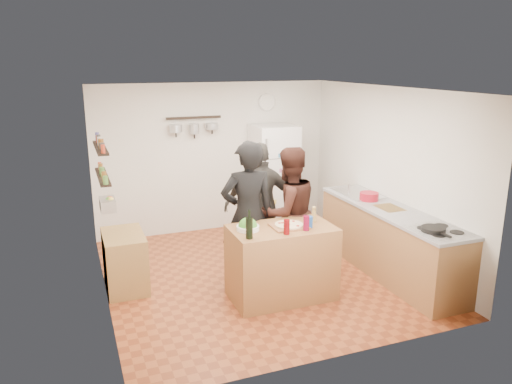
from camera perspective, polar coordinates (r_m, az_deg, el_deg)
name	(u,v)px	position (r m, az deg, el deg)	size (l,w,h in m)	color
room_shell	(249,180)	(6.87, -0.86, 1.38)	(4.20, 4.20, 4.20)	brown
prep_island	(282,262)	(6.17, 2.94, -8.04)	(1.25, 0.72, 0.91)	olive
pizza_board	(289,226)	(6.02, 3.78, -3.92)	(0.42, 0.34, 0.02)	brown
pizza	(289,225)	(6.01, 3.78, -3.75)	(0.34, 0.34, 0.02)	#CDB287
salad_bowl	(248,228)	(5.89, -0.94, -4.12)	(0.27, 0.27, 0.05)	white
wine_bottle	(249,228)	(5.59, -0.77, -4.15)	(0.08, 0.08, 0.24)	black
wine_glass_near	(287,227)	(5.75, 3.52, -4.01)	(0.07, 0.07, 0.17)	#5A070A
wine_glass_far	(306,223)	(5.89, 5.76, -3.56)	(0.07, 0.07, 0.18)	maroon
pepper_mill	(314,216)	(6.21, 6.63, -2.70)	(0.05, 0.05, 0.16)	olive
salt_canister	(309,222)	(6.00, 6.10, -3.42)	(0.08, 0.08, 0.14)	navy
person_left	(248,215)	(6.31, -0.93, -2.65)	(0.70, 0.46, 1.91)	black
person_center	(288,213)	(6.64, 3.71, -2.39)	(0.86, 0.67, 1.77)	black
person_back	(261,205)	(6.97, 0.58, -1.53)	(1.04, 0.43, 1.77)	#2C2A27
counter_run	(389,241)	(7.09, 14.95, -5.48)	(0.63, 2.63, 0.90)	#9E7042
stove_top	(440,231)	(6.24, 20.29, -4.24)	(0.60, 0.62, 0.02)	white
skillet	(433,229)	(6.17, 19.60, -4.04)	(0.28, 0.28, 0.05)	black
sink	(357,194)	(7.62, 11.49, -0.17)	(0.50, 0.80, 0.03)	silver
cutting_board	(389,208)	(6.98, 14.99, -1.82)	(0.30, 0.40, 0.02)	olive
red_bowl	(369,196)	(7.26, 12.79, -0.49)	(0.27, 0.27, 0.11)	#A41224
fridge	(274,178)	(8.53, 2.02, 1.63)	(0.70, 0.68, 1.80)	white
wall_clock	(267,102)	(8.63, 1.23, 10.21)	(0.30, 0.30, 0.03)	silver
spice_shelf_lower	(103,177)	(6.25, -17.11, 1.70)	(0.12, 1.00, 0.03)	black
spice_shelf_upper	(100,148)	(6.19, -17.36, 4.85)	(0.12, 1.00, 0.03)	black
produce_basket	(108,204)	(6.34, -16.60, -1.36)	(0.18, 0.35, 0.14)	silver
side_table	(125,261)	(6.65, -14.75, -7.64)	(0.50, 0.80, 0.73)	#AB8447
pot_rack	(194,118)	(8.18, -7.13, 8.43)	(0.90, 0.04, 0.04)	black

